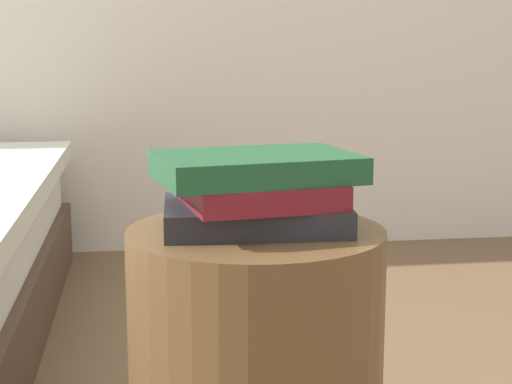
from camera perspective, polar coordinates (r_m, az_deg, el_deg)
book_charcoal at (r=1.25m, az=-0.17°, el=-1.69°), size 0.29×0.21×0.04m
book_maroon at (r=1.23m, az=0.35°, el=-0.03°), size 0.25×0.22×0.04m
book_forest at (r=1.23m, az=0.14°, el=1.83°), size 0.33×0.25×0.04m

